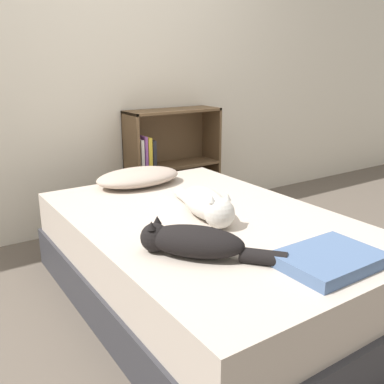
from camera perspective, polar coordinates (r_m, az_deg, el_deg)
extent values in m
plane|color=brown|center=(2.36, 1.93, -13.90)|extent=(8.00, 8.00, 0.00)
cube|color=silver|center=(3.21, -12.65, 17.31)|extent=(8.00, 0.06, 2.50)
cube|color=#333338|center=(2.30, 1.96, -11.48)|extent=(1.23, 1.84, 0.23)
cube|color=#C1B2A3|center=(2.20, 2.01, -6.24)|extent=(1.20, 1.79, 0.23)
ellipsoid|color=#B29E8E|center=(2.73, -7.17, 1.99)|extent=(0.55, 0.33, 0.11)
ellipsoid|color=beige|center=(2.15, 1.71, -1.49)|extent=(0.25, 0.42, 0.14)
sphere|color=beige|center=(2.01, 3.69, -2.84)|extent=(0.15, 0.15, 0.15)
cone|color=beige|center=(2.00, 4.76, -0.64)|extent=(0.04, 0.04, 0.03)
cone|color=beige|center=(1.96, 2.68, -0.91)|extent=(0.04, 0.04, 0.03)
cylinder|color=beige|center=(2.39, -0.92, -0.57)|extent=(0.10, 0.18, 0.06)
ellipsoid|color=black|center=(1.72, 0.41, -6.61)|extent=(0.39, 0.42, 0.13)
sphere|color=black|center=(1.77, -4.98, -6.06)|extent=(0.12, 0.12, 0.12)
cone|color=black|center=(1.72, -5.43, -4.45)|extent=(0.04, 0.04, 0.03)
cone|color=black|center=(1.78, -4.65, -3.70)|extent=(0.04, 0.04, 0.03)
cylinder|color=black|center=(1.69, 9.46, -8.57)|extent=(0.16, 0.18, 0.06)
cube|color=brown|center=(3.21, -8.00, 2.81)|extent=(0.02, 0.26, 0.86)
cube|color=brown|center=(3.58, 2.50, 4.41)|extent=(0.02, 0.26, 0.86)
cube|color=brown|center=(3.50, -2.39, -3.07)|extent=(0.75, 0.26, 0.02)
cube|color=brown|center=(3.31, -2.57, 10.80)|extent=(0.75, 0.26, 0.02)
cube|color=brown|center=(3.38, -2.47, 3.67)|extent=(0.71, 0.26, 0.02)
cube|color=brown|center=(3.48, -3.51, 4.04)|extent=(0.75, 0.02, 0.86)
cube|color=beige|center=(3.17, -7.18, 4.96)|extent=(0.02, 0.16, 0.23)
cube|color=#8C4C99|center=(3.18, -6.69, 5.23)|extent=(0.02, 0.16, 0.25)
cube|color=gold|center=(3.19, -6.19, 5.20)|extent=(0.03, 0.16, 0.24)
cube|color=#232328|center=(3.21, -5.62, 5.06)|extent=(0.03, 0.16, 0.22)
cube|color=#4C668E|center=(1.74, 17.80, -8.53)|extent=(0.39, 0.28, 0.05)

